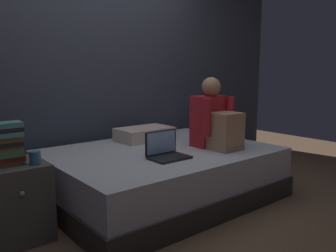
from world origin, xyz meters
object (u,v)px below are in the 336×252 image
object	(u,v)px
nightstand	(13,202)
mug	(35,158)
pillow	(145,134)
bed	(161,174)
person_sitting	(215,121)
book_stack	(5,144)
laptop	(166,151)

from	to	relation	value
nightstand	mug	bearing A→B (deg)	-42.69
pillow	nightstand	bearing A→B (deg)	-163.25
bed	person_sitting	distance (m)	0.70
bed	pillow	size ratio (longest dim) A/B	3.57
mug	person_sitting	bearing A→B (deg)	-5.24
nightstand	book_stack	world-z (taller)	book_stack
nightstand	pillow	bearing A→B (deg)	16.75
bed	nightstand	distance (m)	1.30
bed	book_stack	size ratio (longest dim) A/B	6.87
laptop	book_stack	world-z (taller)	book_stack
bed	person_sitting	world-z (taller)	person_sitting
nightstand	pillow	xyz separation A→B (m)	(1.44, 0.43, 0.25)
bed	nightstand	size ratio (longest dim) A/B	3.66
person_sitting	pillow	size ratio (longest dim) A/B	1.17
laptop	book_stack	size ratio (longest dim) A/B	1.10
person_sitting	mug	bearing A→B (deg)	174.76
bed	laptop	distance (m)	0.43
book_stack	laptop	bearing A→B (deg)	-13.10
bed	pillow	distance (m)	0.56
book_stack	mug	world-z (taller)	book_stack
book_stack	mug	bearing A→B (deg)	-32.01
bed	nightstand	world-z (taller)	nightstand
person_sitting	nightstand	bearing A→B (deg)	171.27
person_sitting	book_stack	size ratio (longest dim) A/B	2.25
person_sitting	laptop	size ratio (longest dim) A/B	2.05
laptop	nightstand	bearing A→B (deg)	165.58
nightstand	person_sitting	bearing A→B (deg)	-8.73
nightstand	laptop	distance (m)	1.20
mug	pillow	bearing A→B (deg)	22.91
mug	nightstand	bearing A→B (deg)	137.31
person_sitting	book_stack	distance (m)	1.79
person_sitting	bed	bearing A→B (deg)	150.66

